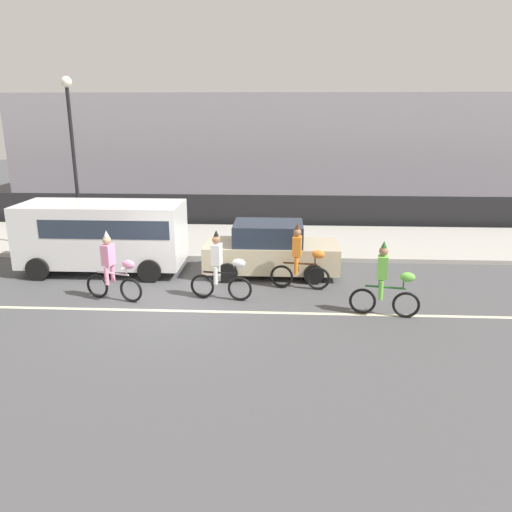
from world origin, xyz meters
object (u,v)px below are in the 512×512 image
(parade_cyclist_pink, at_px, (113,270))
(parade_cyclist_lime, at_px, (386,284))
(street_lamp_post, at_px, (72,140))
(parade_cyclist_orange, at_px, (301,261))
(pedestrian_onlooker, at_px, (62,222))
(parade_cyclist_zebra, at_px, (221,270))
(parked_car_beige, at_px, (271,250))
(parked_van_white, at_px, (105,232))

(parade_cyclist_pink, distance_m, parade_cyclist_lime, 7.09)
(street_lamp_post, bearing_deg, parade_cyclist_orange, -22.86)
(pedestrian_onlooker, bearing_deg, parade_cyclist_pink, -54.83)
(parade_cyclist_pink, xyz_separation_m, parade_cyclist_zebra, (2.87, 0.21, 0.00))
(parade_cyclist_lime, height_order, pedestrian_onlooker, parade_cyclist_lime)
(parked_car_beige, xyz_separation_m, street_lamp_post, (-6.74, 1.92, 3.21))
(parade_cyclist_orange, height_order, parked_van_white, parked_van_white)
(street_lamp_post, height_order, pedestrian_onlooker, street_lamp_post)
(parade_cyclist_zebra, distance_m, parade_cyclist_lime, 4.28)
(parade_cyclist_zebra, distance_m, street_lamp_post, 7.57)
(parade_cyclist_zebra, distance_m, parade_cyclist_orange, 2.36)
(parade_cyclist_pink, height_order, parade_cyclist_zebra, same)
(parade_cyclist_lime, distance_m, street_lamp_post, 11.36)
(parade_cyclist_orange, relative_size, street_lamp_post, 0.33)
(parade_cyclist_lime, xyz_separation_m, street_lamp_post, (-9.65, 5.09, 3.15))
(parked_car_beige, bearing_deg, parade_cyclist_orange, -55.55)
(parked_van_white, relative_size, parked_car_beige, 1.22)
(parade_cyclist_pink, relative_size, parade_cyclist_lime, 1.00)
(parade_cyclist_zebra, distance_m, parked_car_beige, 2.59)
(parade_cyclist_orange, distance_m, parked_car_beige, 1.57)
(parade_cyclist_zebra, bearing_deg, street_lamp_post, 142.65)
(parade_cyclist_pink, bearing_deg, parade_cyclist_orange, 13.07)
(parade_cyclist_orange, bearing_deg, parade_cyclist_pink, -166.93)
(parked_car_beige, height_order, street_lamp_post, street_lamp_post)
(street_lamp_post, bearing_deg, parked_van_white, -50.51)
(parade_cyclist_lime, relative_size, parked_car_beige, 0.47)
(street_lamp_post, bearing_deg, pedestrian_onlooker, 144.46)
(street_lamp_post, relative_size, pedestrian_onlooker, 3.62)
(parked_van_white, height_order, pedestrian_onlooker, parked_van_white)
(parade_cyclist_zebra, relative_size, parked_van_white, 0.38)
(parade_cyclist_orange, bearing_deg, parked_van_white, 167.53)
(parade_cyclist_lime, bearing_deg, parade_cyclist_zebra, 167.59)
(parked_car_beige, bearing_deg, parade_cyclist_lime, -47.45)
(parade_cyclist_lime, relative_size, street_lamp_post, 0.33)
(street_lamp_post, distance_m, pedestrian_onlooker, 3.21)
(parade_cyclist_zebra, relative_size, parked_car_beige, 0.47)
(parade_cyclist_orange, height_order, street_lamp_post, street_lamp_post)
(parade_cyclist_zebra, bearing_deg, pedestrian_onlooker, 142.92)
(parade_cyclist_pink, relative_size, parade_cyclist_orange, 1.00)
(parade_cyclist_zebra, height_order, parked_car_beige, parade_cyclist_zebra)
(pedestrian_onlooker, bearing_deg, parade_cyclist_lime, -28.59)
(parade_cyclist_orange, relative_size, pedestrian_onlooker, 1.19)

